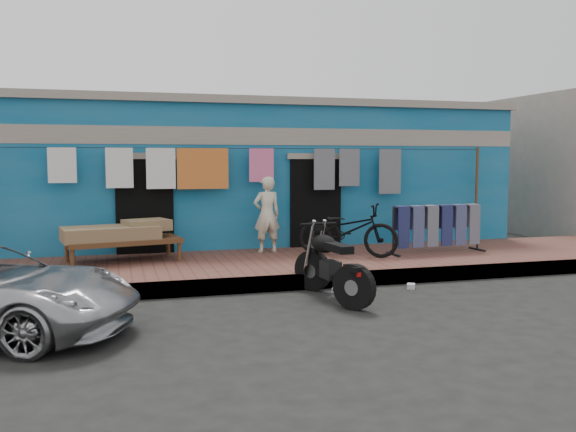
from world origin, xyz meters
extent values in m
plane|color=black|center=(0.00, 0.00, 0.00)|extent=(80.00, 80.00, 0.00)
cube|color=brown|center=(0.00, 3.00, 0.12)|extent=(28.00, 3.00, 0.25)
cube|color=gray|center=(0.00, 1.55, 0.12)|extent=(28.00, 0.10, 0.25)
cube|color=#0F5A8A|center=(0.00, 7.00, 1.60)|extent=(12.00, 5.00, 3.20)
cube|color=#9E9384|center=(0.00, 4.56, 2.55)|extent=(12.00, 0.14, 0.35)
cube|color=#9E9384|center=(0.00, 7.00, 3.28)|extent=(12.20, 5.20, 0.16)
cube|color=black|center=(-2.20, 4.48, 1.05)|extent=(1.10, 0.10, 2.10)
cube|color=black|center=(1.30, 4.48, 1.05)|extent=(1.10, 0.10, 2.10)
cylinder|color=brown|center=(5.00, 4.25, 1.30)|extent=(0.06, 0.06, 2.10)
cylinder|color=black|center=(0.00, 4.25, 2.30)|extent=(10.00, 0.01, 0.01)
cube|color=silver|center=(-3.67, 4.25, 1.98)|extent=(0.50, 0.02, 0.65)
cube|color=silver|center=(-2.66, 4.25, 1.92)|extent=(0.50, 0.02, 0.75)
cube|color=silver|center=(-1.89, 4.25, 1.91)|extent=(0.55, 0.02, 0.78)
cube|color=#CC4C26|center=(-1.09, 4.25, 1.90)|extent=(1.00, 0.02, 0.79)
cube|color=#DD6292|center=(0.08, 4.25, 1.97)|extent=(0.50, 0.02, 0.67)
cube|color=slate|center=(1.41, 4.25, 1.88)|extent=(0.45, 0.02, 0.84)
cube|color=slate|center=(1.97, 4.25, 1.91)|extent=(0.45, 0.02, 0.77)
cube|color=slate|center=(2.89, 4.25, 1.83)|extent=(0.50, 0.02, 0.95)
imported|color=beige|center=(0.12, 3.98, 1.00)|extent=(0.57, 0.41, 1.50)
imported|color=black|center=(1.49, 3.08, 0.86)|extent=(1.95, 1.61, 1.23)
cube|color=silver|center=(0.59, 1.20, 0.04)|extent=(0.21, 0.21, 0.07)
cube|color=silver|center=(1.82, 1.13, 0.04)|extent=(0.19, 0.20, 0.08)
cube|color=silver|center=(0.81, 0.74, 0.03)|extent=(0.17, 0.20, 0.07)
camera|label=1|loc=(-2.72, -7.64, 2.09)|focal=38.00mm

